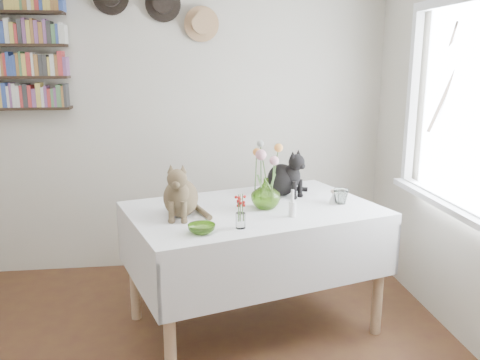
{
  "coord_description": "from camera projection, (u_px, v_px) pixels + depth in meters",
  "views": [
    {
      "loc": [
        0.22,
        -2.04,
        1.77
      ],
      "look_at": [
        0.6,
        0.98,
        1.05
      ],
      "focal_mm": 38.0,
      "sensor_mm": 36.0,
      "label": 1
    }
  ],
  "objects": [
    {
      "name": "room",
      "position": [
        124.0,
        192.0,
        2.06
      ],
      "size": [
        4.08,
        4.58,
        2.58
      ],
      "color": "brown",
      "rests_on": "ground"
    },
    {
      "name": "window",
      "position": [
        469.0,
        124.0,
        3.04
      ],
      "size": [
        0.12,
        1.52,
        1.32
      ],
      "color": "white",
      "rests_on": "room"
    },
    {
      "name": "dining_table",
      "position": [
        253.0,
        238.0,
        3.33
      ],
      "size": [
        1.79,
        1.42,
        0.84
      ],
      "color": "white",
      "rests_on": "room"
    },
    {
      "name": "tabby_cat",
      "position": [
        180.0,
        188.0,
        3.08
      ],
      "size": [
        0.28,
        0.33,
        0.35
      ],
      "primitive_type": null,
      "rotation": [
        0.0,
        0.0,
        -0.15
      ],
      "color": "brown",
      "rests_on": "dining_table"
    },
    {
      "name": "black_cat",
      "position": [
        282.0,
        171.0,
        3.57
      ],
      "size": [
        0.36,
        0.36,
        0.34
      ],
      "primitive_type": null,
      "rotation": [
        0.0,
        0.0,
        0.73
      ],
      "color": "black",
      "rests_on": "dining_table"
    },
    {
      "name": "flower_vase",
      "position": [
        266.0,
        193.0,
        3.25
      ],
      "size": [
        0.23,
        0.23,
        0.2
      ],
      "primitive_type": "imported",
      "rotation": [
        0.0,
        0.0,
        0.23
      ],
      "color": "#8CC544",
      "rests_on": "dining_table"
    },
    {
      "name": "green_bowl",
      "position": [
        202.0,
        229.0,
        2.8
      ],
      "size": [
        0.2,
        0.2,
        0.05
      ],
      "primitive_type": "imported",
      "rotation": [
        0.0,
        0.0,
        0.32
      ],
      "color": "#8CC544",
      "rests_on": "dining_table"
    },
    {
      "name": "drinking_glass",
      "position": [
        341.0,
        197.0,
        3.36
      ],
      "size": [
        0.11,
        0.11,
        0.1
      ],
      "primitive_type": "imported",
      "rotation": [
        0.0,
        0.0,
        -0.07
      ],
      "color": "white",
      "rests_on": "dining_table"
    },
    {
      "name": "candlestick",
      "position": [
        292.0,
        207.0,
        3.09
      ],
      "size": [
        0.05,
        0.05,
        0.17
      ],
      "color": "white",
      "rests_on": "dining_table"
    },
    {
      "name": "berry_jar",
      "position": [
        241.0,
        211.0,
        2.86
      ],
      "size": [
        0.06,
        0.06,
        0.22
      ],
      "color": "white",
      "rests_on": "dining_table"
    },
    {
      "name": "porcelain_figurine",
      "position": [
        333.0,
        197.0,
        3.37
      ],
      "size": [
        0.05,
        0.05,
        0.1
      ],
      "color": "white",
      "rests_on": "dining_table"
    },
    {
      "name": "flower_bouquet",
      "position": [
        266.0,
        156.0,
        3.21
      ],
      "size": [
        0.17,
        0.12,
        0.39
      ],
      "color": "#4C7233",
      "rests_on": "flower_vase"
    },
    {
      "name": "wall_hats",
      "position": [
        159.0,
        8.0,
        3.97
      ],
      "size": [
        0.98,
        0.09,
        0.48
      ],
      "color": "black",
      "rests_on": "room"
    }
  ]
}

